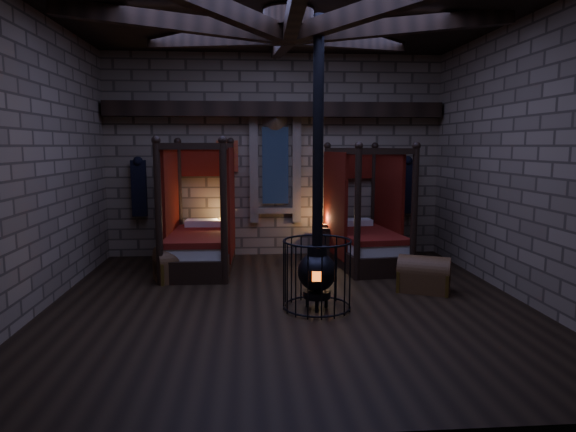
{
  "coord_description": "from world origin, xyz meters",
  "views": [
    {
      "loc": [
        -0.59,
        -7.33,
        2.32
      ],
      "look_at": [
        0.04,
        0.6,
        1.23
      ],
      "focal_mm": 32.0,
      "sensor_mm": 36.0,
      "label": 1
    }
  ],
  "objects": [
    {
      "name": "room",
      "position": [
        -0.0,
        0.09,
        3.74
      ],
      "size": [
        7.02,
        7.02,
        4.29
      ],
      "color": "black",
      "rests_on": "ground"
    },
    {
      "name": "bed_left",
      "position": [
        -1.49,
        2.34,
        0.58
      ],
      "size": [
        1.26,
        2.3,
        2.36
      ],
      "rotation": [
        0.0,
        0.0,
        -0.03
      ],
      "color": "black",
      "rests_on": "ground"
    },
    {
      "name": "bed_right",
      "position": [
        1.69,
        2.41,
        0.56
      ],
      "size": [
        1.36,
        2.28,
        2.27
      ],
      "rotation": [
        0.0,
        0.0,
        0.1
      ],
      "color": "black",
      "rests_on": "ground"
    },
    {
      "name": "trunk_left",
      "position": [
        -1.76,
        1.5,
        0.28
      ],
      "size": [
        0.99,
        0.84,
        0.63
      ],
      "rotation": [
        0.0,
        0.0,
        0.42
      ],
      "color": "#57371B",
      "rests_on": "ground"
    },
    {
      "name": "trunk_right",
      "position": [
        2.21,
        0.47,
        0.26
      ],
      "size": [
        0.93,
        0.8,
        0.59
      ],
      "rotation": [
        0.0,
        0.0,
        -0.43
      ],
      "color": "#57371B",
      "rests_on": "ground"
    },
    {
      "name": "nightstand_left",
      "position": [
        -1.14,
        3.1,
        0.36
      ],
      "size": [
        0.45,
        0.43,
        0.85
      ],
      "rotation": [
        0.0,
        0.0,
        0.04
      ],
      "color": "black",
      "rests_on": "ground"
    },
    {
      "name": "nightstand_right",
      "position": [
        0.96,
        3.02,
        0.33
      ],
      "size": [
        0.49,
        0.47,
        0.71
      ],
      "rotation": [
        0.0,
        0.0,
        -0.24
      ],
      "color": "black",
      "rests_on": "ground"
    },
    {
      "name": "stove",
      "position": [
        0.39,
        -0.28,
        0.61
      ],
      "size": [
        0.98,
        0.98,
        4.05
      ],
      "rotation": [
        0.0,
        0.0,
        -0.13
      ],
      "color": "black",
      "rests_on": "ground"
    }
  ]
}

